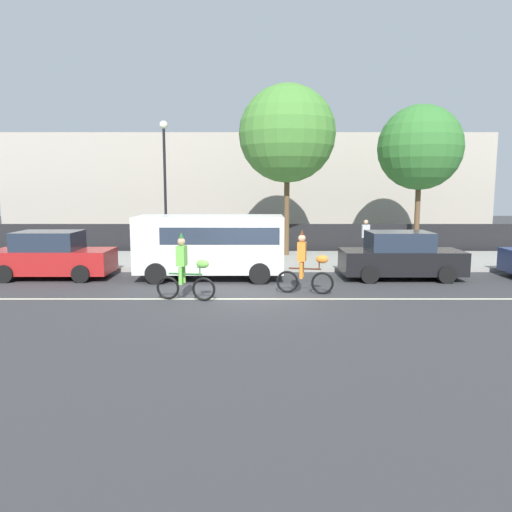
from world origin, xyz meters
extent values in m
plane|color=#38383A|center=(0.00, 0.00, 0.00)|extent=(80.00, 80.00, 0.00)
cube|color=beige|center=(0.00, -0.50, 0.00)|extent=(36.00, 0.14, 0.01)
cube|color=#9E9B93|center=(0.00, 6.50, 0.07)|extent=(60.00, 5.00, 0.15)
cube|color=black|center=(0.00, 9.40, 0.70)|extent=(40.00, 0.08, 1.40)
cube|color=#B2A899|center=(-0.47, 18.00, 3.08)|extent=(28.00, 8.00, 6.17)
torus|color=black|center=(-1.41, -0.74, 0.33)|extent=(0.67, 0.19, 0.67)
torus|color=black|center=(-2.45, -0.55, 0.33)|extent=(0.67, 0.19, 0.67)
cylinder|color=#266626|center=(-1.93, -0.64, 0.75)|extent=(0.96, 0.22, 0.05)
cylinder|color=#266626|center=(-2.08, -0.62, 0.84)|extent=(0.04, 0.04, 0.18)
cylinder|color=#266626|center=(-1.52, -0.72, 0.86)|extent=(0.04, 0.04, 0.23)
cylinder|color=#266626|center=(-1.52, -0.72, 0.98)|extent=(0.12, 0.50, 0.03)
ellipsoid|color=#72CC4C|center=(-1.44, -0.73, 1.05)|extent=(0.39, 0.26, 0.24)
cube|color=#72CC4C|center=(-2.03, -0.63, 1.26)|extent=(0.29, 0.36, 0.56)
sphere|color=tan|center=(-2.03, -0.63, 1.66)|extent=(0.22, 0.22, 0.22)
cone|color=#266626|center=(-2.03, -0.63, 1.84)|extent=(0.14, 0.14, 0.16)
cylinder|color=#72CC4C|center=(-2.05, -0.77, 0.71)|extent=(0.11, 0.11, 0.48)
cylinder|color=#72CC4C|center=(-2.01, -0.49, 0.71)|extent=(0.11, 0.11, 0.48)
torus|color=black|center=(2.02, 0.15, 0.33)|extent=(0.67, 0.21, 0.67)
torus|color=black|center=(0.99, 0.37, 0.33)|extent=(0.67, 0.21, 0.67)
cylinder|color=#4C2614|center=(1.50, 0.26, 0.75)|extent=(0.96, 0.25, 0.05)
cylinder|color=#4C2614|center=(1.36, 0.29, 0.84)|extent=(0.04, 0.04, 0.18)
cylinder|color=#4C2614|center=(1.91, 0.18, 0.86)|extent=(0.04, 0.04, 0.23)
cylinder|color=#4C2614|center=(1.91, 0.18, 0.98)|extent=(0.13, 0.50, 0.03)
ellipsoid|color=orange|center=(2.00, 0.16, 1.05)|extent=(0.39, 0.27, 0.24)
cube|color=orange|center=(1.40, 0.28, 1.26)|extent=(0.30, 0.36, 0.56)
sphere|color=tan|center=(1.40, 0.28, 1.66)|extent=(0.22, 0.22, 0.22)
cone|color=#4C2614|center=(1.40, 0.28, 1.84)|extent=(0.14, 0.14, 0.16)
cylinder|color=orange|center=(1.38, 0.15, 0.71)|extent=(0.11, 0.11, 0.48)
cylinder|color=orange|center=(1.43, 0.42, 0.71)|extent=(0.11, 0.11, 0.48)
cube|color=white|center=(-1.54, 2.70, 1.23)|extent=(5.00, 2.00, 1.90)
cube|color=#283342|center=(-1.14, 2.70, 1.58)|extent=(3.90, 2.02, 0.56)
cylinder|color=black|center=(0.16, 1.70, 0.35)|extent=(0.70, 0.22, 0.70)
cylinder|color=black|center=(0.16, 3.70, 0.35)|extent=(0.70, 0.22, 0.70)
cylinder|color=black|center=(-3.24, 1.70, 0.35)|extent=(0.70, 0.22, 0.70)
cylinder|color=black|center=(-3.24, 3.70, 0.35)|extent=(0.70, 0.22, 0.70)
cube|color=#AD1E1E|center=(-7.05, 2.78, 0.60)|extent=(4.10, 1.72, 0.80)
cube|color=#232D3D|center=(-7.15, 2.78, 1.32)|extent=(2.10, 1.58, 0.64)
cylinder|color=black|center=(-5.78, 1.92, 0.30)|extent=(0.60, 0.20, 0.60)
cylinder|color=black|center=(-5.78, 3.64, 0.30)|extent=(0.60, 0.20, 0.60)
cylinder|color=black|center=(-8.32, 1.92, 0.30)|extent=(0.60, 0.20, 0.60)
cylinder|color=black|center=(-8.32, 3.64, 0.30)|extent=(0.60, 0.20, 0.60)
cube|color=black|center=(5.06, 2.66, 0.60)|extent=(4.10, 1.72, 0.80)
cube|color=#232D3D|center=(4.96, 2.66, 1.32)|extent=(2.10, 1.58, 0.64)
cylinder|color=black|center=(6.34, 1.80, 0.30)|extent=(0.60, 0.20, 0.60)
cylinder|color=black|center=(6.34, 3.52, 0.30)|extent=(0.60, 0.20, 0.60)
cylinder|color=black|center=(3.79, 1.80, 0.30)|extent=(0.60, 0.20, 0.60)
cylinder|color=black|center=(3.79, 3.52, 0.30)|extent=(0.60, 0.20, 0.60)
cylinder|color=black|center=(-3.98, 7.88, 2.90)|extent=(0.12, 0.12, 5.50)
sphere|color=#EAEACC|center=(-3.98, 7.88, 5.83)|extent=(0.36, 0.36, 0.36)
cylinder|color=brown|center=(1.39, 7.65, 2.06)|extent=(0.24, 0.24, 3.81)
sphere|color=#4C8C38|center=(1.39, 7.65, 5.43)|extent=(4.19, 4.19, 4.19)
cylinder|color=brown|center=(7.40, 8.38, 1.87)|extent=(0.24, 0.24, 3.43)
sphere|color=#387A33|center=(7.40, 8.38, 4.90)|extent=(3.77, 3.77, 3.77)
cylinder|color=#33333D|center=(4.73, 6.86, 0.57)|extent=(0.20, 0.20, 0.85)
cube|color=#B7BABF|center=(4.73, 6.86, 1.28)|extent=(0.32, 0.20, 0.56)
sphere|color=tan|center=(4.73, 6.86, 1.67)|extent=(0.20, 0.20, 0.20)
camera|label=1|loc=(0.04, -14.38, 3.18)|focal=35.00mm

